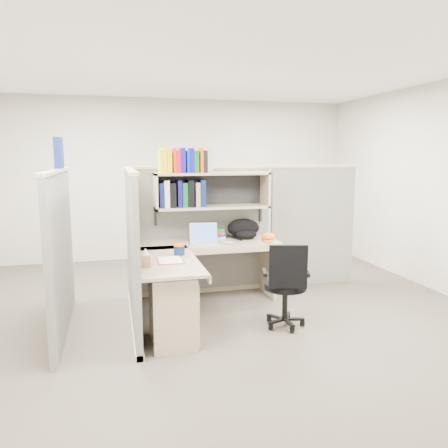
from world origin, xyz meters
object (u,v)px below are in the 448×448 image
object	(u,v)px
desk	(185,288)
snack_canister	(179,249)
task_chair	(285,298)
backpack	(245,229)
laptop	(204,233)

from	to	relation	value
desk	snack_canister	size ratio (longest dim) A/B	14.71
snack_canister	desk	bearing A→B (deg)	-87.17
snack_canister	task_chair	distance (m)	1.21
backpack	snack_canister	xyz separation A→B (m)	(-0.93, -0.71, -0.06)
backpack	task_chair	distance (m)	1.29
laptop	backpack	bearing A→B (deg)	25.11
task_chair	laptop	bearing A→B (deg)	122.98
task_chair	snack_canister	bearing A→B (deg)	155.94
backpack	laptop	bearing A→B (deg)	-160.54
laptop	task_chair	world-z (taller)	laptop
laptop	snack_canister	world-z (taller)	laptop
snack_canister	backpack	bearing A→B (deg)	37.35
desk	laptop	distance (m)	0.96
desk	backpack	xyz separation A→B (m)	(0.92, 0.97, 0.41)
laptop	task_chair	distance (m)	1.30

